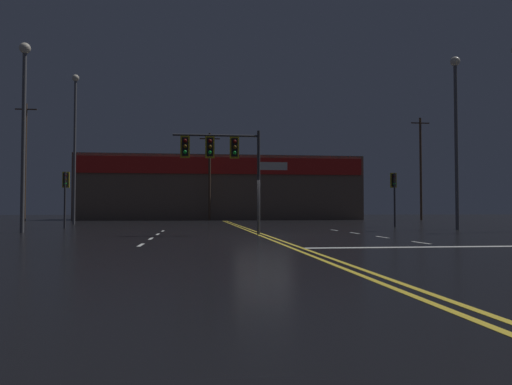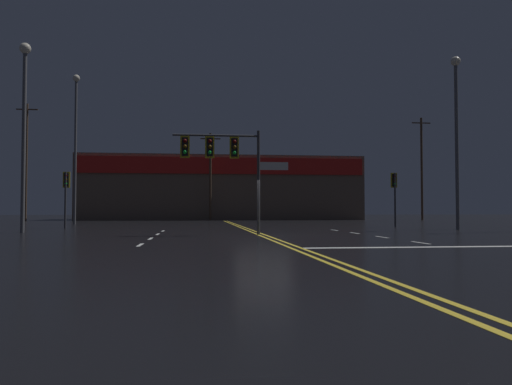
# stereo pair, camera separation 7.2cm
# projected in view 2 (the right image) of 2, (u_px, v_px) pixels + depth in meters

# --- Properties ---
(ground_plane) EXTENTS (200.00, 200.00, 0.00)m
(ground_plane) POSITION_uv_depth(u_px,v_px,m) (264.00, 236.00, 21.92)
(ground_plane) COLOR black
(road_markings) EXTENTS (14.05, 60.00, 0.01)m
(road_markings) POSITION_uv_depth(u_px,v_px,m) (289.00, 237.00, 20.66)
(road_markings) COLOR gold
(road_markings) RESTS_ON ground
(traffic_signal_median) EXTENTS (3.97, 0.36, 4.76)m
(traffic_signal_median) POSITION_uv_depth(u_px,v_px,m) (220.00, 154.00, 22.60)
(traffic_signal_median) COLOR #38383D
(traffic_signal_median) RESTS_ON ground
(traffic_signal_corner_northwest) EXTENTS (0.42, 0.36, 3.51)m
(traffic_signal_corner_northwest) POSITION_uv_depth(u_px,v_px,m) (66.00, 187.00, 30.94)
(traffic_signal_corner_northwest) COLOR #38383D
(traffic_signal_corner_northwest) RESTS_ON ground
(traffic_signal_corner_northeast) EXTENTS (0.42, 0.36, 3.61)m
(traffic_signal_corner_northeast) POSITION_uv_depth(u_px,v_px,m) (394.00, 187.00, 33.22)
(traffic_signal_corner_northeast) COLOR #38383D
(traffic_signal_corner_northeast) RESTS_ON ground
(streetlight_near_right) EXTENTS (0.56, 0.56, 10.08)m
(streetlight_near_right) POSITION_uv_depth(u_px,v_px,m) (456.00, 120.00, 28.91)
(streetlight_near_right) COLOR #59595E
(streetlight_near_right) RESTS_ON ground
(streetlight_median_approach) EXTENTS (0.56, 0.56, 12.00)m
(streetlight_median_approach) POSITION_uv_depth(u_px,v_px,m) (76.00, 131.00, 39.86)
(streetlight_median_approach) COLOR #59595E
(streetlight_median_approach) RESTS_ON ground
(streetlight_far_left) EXTENTS (0.56, 0.56, 9.54)m
(streetlight_far_left) POSITION_uv_depth(u_px,v_px,m) (24.00, 111.00, 24.97)
(streetlight_far_left) COLOR #59595E
(streetlight_far_left) RESTS_ON ground
(building_backdrop) EXTENTS (32.66, 10.23, 7.39)m
(building_backdrop) POSITION_uv_depth(u_px,v_px,m) (221.00, 189.00, 60.69)
(building_backdrop) COLOR brown
(building_backdrop) RESTS_ON ground
(utility_pole_row) EXTENTS (45.77, 0.26, 12.34)m
(utility_pole_row) POSITION_uv_depth(u_px,v_px,m) (224.00, 167.00, 54.75)
(utility_pole_row) COLOR #4C3828
(utility_pole_row) RESTS_ON ground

